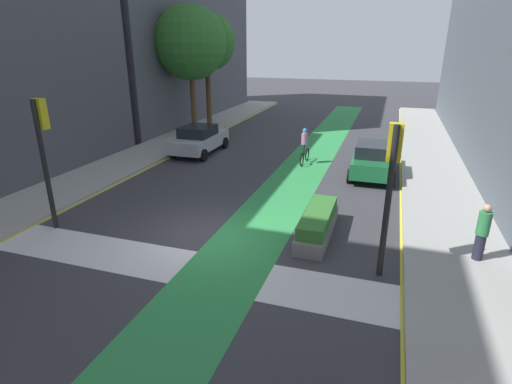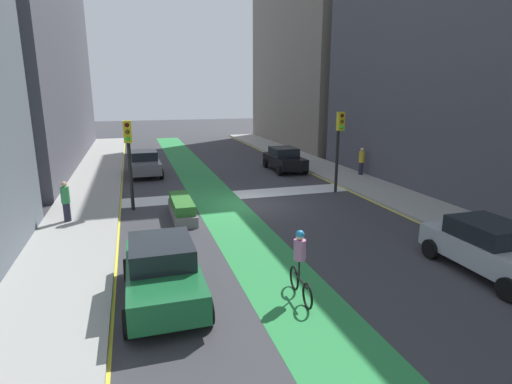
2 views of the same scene
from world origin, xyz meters
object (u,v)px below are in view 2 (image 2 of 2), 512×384
(car_black_left_near, at_px, (284,159))
(median_planter, at_px, (182,208))
(car_grey_right_near, at_px, (145,163))
(pedestrian_sidewalk_left_a, at_px, (361,161))
(traffic_signal_near_right, at_px, (129,148))
(car_silver_left_far, at_px, (490,248))
(pedestrian_sidewalk_right_a, at_px, (66,201))
(cyclist_in_lane, at_px, (300,263))
(traffic_signal_near_left, at_px, (339,137))
(car_green_right_far, at_px, (163,271))

(car_black_left_near, distance_m, median_planter, 11.88)
(median_planter, bearing_deg, car_grey_right_near, -83.07)
(car_grey_right_near, height_order, pedestrian_sidewalk_left_a, pedestrian_sidewalk_left_a)
(traffic_signal_near_right, distance_m, car_grey_right_near, 8.44)
(car_black_left_near, height_order, median_planter, car_black_left_near)
(car_silver_left_far, distance_m, car_black_left_near, 17.02)
(car_grey_right_near, relative_size, pedestrian_sidewalk_right_a, 2.56)
(cyclist_in_lane, bearing_deg, traffic_signal_near_right, -66.83)
(car_black_left_near, bearing_deg, median_planter, 47.55)
(traffic_signal_near_right, height_order, pedestrian_sidewalk_left_a, traffic_signal_near_right)
(traffic_signal_near_left, bearing_deg, pedestrian_sidewalk_left_a, -136.27)
(cyclist_in_lane, bearing_deg, car_grey_right_near, -79.44)
(pedestrian_sidewalk_left_a, height_order, median_planter, pedestrian_sidewalk_left_a)
(car_grey_right_near, bearing_deg, traffic_signal_near_left, 141.35)
(car_grey_right_near, bearing_deg, pedestrian_sidewalk_right_a, 70.19)
(pedestrian_sidewalk_right_a, xyz_separation_m, pedestrian_sidewalk_left_a, (-16.53, -4.96, 0.03))
(car_grey_right_near, relative_size, median_planter, 1.28)
(car_silver_left_far, relative_size, cyclist_in_lane, 2.27)
(cyclist_in_lane, height_order, pedestrian_sidewalk_left_a, pedestrian_sidewalk_left_a)
(traffic_signal_near_right, relative_size, pedestrian_sidewalk_left_a, 2.37)
(car_green_right_far, bearing_deg, car_grey_right_near, -90.46)
(traffic_signal_near_right, bearing_deg, median_planter, 139.76)
(traffic_signal_near_left, height_order, car_silver_left_far, traffic_signal_near_left)
(car_green_right_far, relative_size, pedestrian_sidewalk_right_a, 2.53)
(car_green_right_far, distance_m, car_grey_right_near, 16.94)
(car_green_right_far, relative_size, median_planter, 1.27)
(car_grey_right_near, xyz_separation_m, pedestrian_sidewalk_right_a, (3.41, 9.48, 0.19))
(car_black_left_near, height_order, car_grey_right_near, same)
(traffic_signal_near_right, relative_size, cyclist_in_lane, 2.20)
(pedestrian_sidewalk_right_a, relative_size, median_planter, 0.50)
(pedestrian_sidewalk_right_a, bearing_deg, pedestrian_sidewalk_left_a, -163.28)
(car_silver_left_far, xyz_separation_m, cyclist_in_lane, (6.03, -0.25, 0.17))
(traffic_signal_near_left, height_order, cyclist_in_lane, traffic_signal_near_left)
(traffic_signal_near_left, relative_size, car_green_right_far, 1.02)
(traffic_signal_near_right, bearing_deg, pedestrian_sidewalk_right_a, 27.46)
(traffic_signal_near_right, xyz_separation_m, pedestrian_sidewalk_right_a, (2.58, 1.34, -1.87))
(traffic_signal_near_right, relative_size, car_black_left_near, 0.97)
(car_grey_right_near, bearing_deg, median_planter, 96.93)
(cyclist_in_lane, bearing_deg, traffic_signal_near_left, -122.26)
(traffic_signal_near_left, xyz_separation_m, pedestrian_sidewalk_left_a, (-3.40, -3.25, -1.97))
(pedestrian_sidewalk_left_a, bearing_deg, traffic_signal_near_right, 14.56)
(car_black_left_near, bearing_deg, car_grey_right_near, -6.79)
(traffic_signal_near_right, relative_size, car_grey_right_near, 0.96)
(cyclist_in_lane, relative_size, pedestrian_sidewalk_left_a, 1.08)
(cyclist_in_lane, relative_size, pedestrian_sidewalk_right_a, 1.12)
(car_green_right_far, distance_m, pedestrian_sidewalk_left_a, 18.16)
(traffic_signal_near_right, bearing_deg, cyclist_in_lane, 113.17)
(car_silver_left_far, bearing_deg, pedestrian_sidewalk_right_a, -34.06)
(traffic_signal_near_left, height_order, median_planter, traffic_signal_near_left)
(traffic_signal_near_left, distance_m, car_grey_right_near, 12.63)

